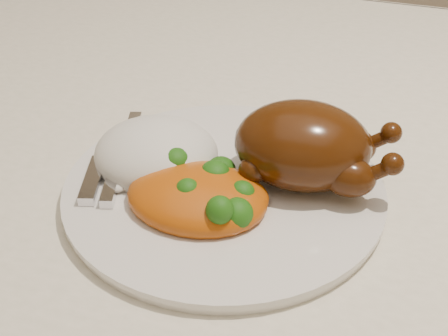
% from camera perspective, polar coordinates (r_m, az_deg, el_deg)
% --- Properties ---
extents(dining_table, '(1.60, 0.90, 0.76)m').
position_cam_1_polar(dining_table, '(0.70, 13.30, -8.27)').
color(dining_table, brown).
rests_on(dining_table, floor).
extents(tablecloth, '(1.73, 1.03, 0.18)m').
position_cam_1_polar(tablecloth, '(0.65, 14.16, -3.57)').
color(tablecloth, white).
rests_on(tablecloth, dining_table).
extents(dinner_plate, '(0.32, 0.32, 0.01)m').
position_cam_1_polar(dinner_plate, '(0.60, -0.00, -2.08)').
color(dinner_plate, white).
rests_on(dinner_plate, tablecloth).
extents(roast_chicken, '(0.16, 0.11, 0.08)m').
position_cam_1_polar(roast_chicken, '(0.58, 7.55, 2.01)').
color(roast_chicken, '#451F07').
rests_on(roast_chicken, dinner_plate).
extents(rice_mound, '(0.14, 0.13, 0.06)m').
position_cam_1_polar(rice_mound, '(0.62, -6.20, 1.23)').
color(rice_mound, white).
rests_on(rice_mound, dinner_plate).
extents(mac_and_cheese, '(0.13, 0.11, 0.05)m').
position_cam_1_polar(mac_and_cheese, '(0.56, -1.82, -2.55)').
color(mac_and_cheese, '#B94F0B').
rests_on(mac_and_cheese, dinner_plate).
extents(cutlery, '(0.06, 0.17, 0.01)m').
position_cam_1_polar(cutlery, '(0.62, -10.04, 0.12)').
color(cutlery, silver).
rests_on(cutlery, dinner_plate).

